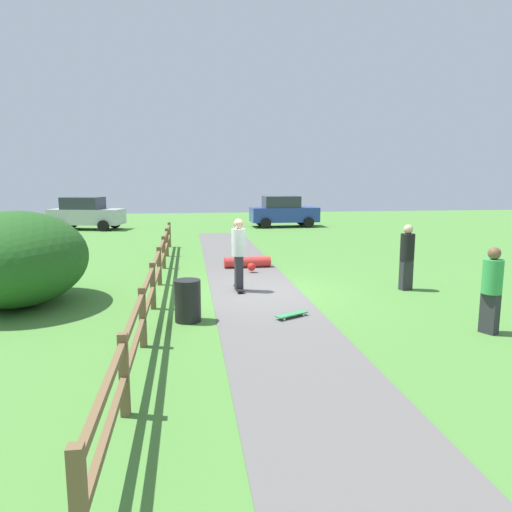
# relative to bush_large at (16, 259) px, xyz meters

# --- Properties ---
(ground_plane) EXTENTS (60.00, 60.00, 0.00)m
(ground_plane) POSITION_rel_bush_large_xyz_m (5.83, 0.45, -1.13)
(ground_plane) COLOR #4C8438
(asphalt_path) EXTENTS (2.40, 28.00, 0.02)m
(asphalt_path) POSITION_rel_bush_large_xyz_m (5.83, 0.45, -1.12)
(asphalt_path) COLOR #605E5B
(asphalt_path) RESTS_ON ground_plane
(wooden_fence) EXTENTS (0.12, 18.12, 1.10)m
(wooden_fence) POSITION_rel_bush_large_xyz_m (3.23, 0.45, -0.46)
(wooden_fence) COLOR brown
(wooden_fence) RESTS_ON ground_plane
(bush_large) EXTENTS (3.25, 3.90, 2.26)m
(bush_large) POSITION_rel_bush_large_xyz_m (0.00, 0.00, 0.00)
(bush_large) COLOR #23561E
(bush_large) RESTS_ON ground_plane
(trash_bin) EXTENTS (0.56, 0.56, 0.90)m
(trash_bin) POSITION_rel_bush_large_xyz_m (4.03, -1.93, -0.68)
(trash_bin) COLOR black
(trash_bin) RESTS_ON ground_plane
(skater_riding) EXTENTS (0.39, 0.81, 1.94)m
(skater_riding) POSITION_rel_bush_large_xyz_m (5.39, 0.62, -0.02)
(skater_riding) COLOR black
(skater_riding) RESTS_ON asphalt_path
(skater_fallen) EXTENTS (1.59, 1.24, 0.36)m
(skater_fallen) POSITION_rel_bush_large_xyz_m (6.04, 3.92, -0.93)
(skater_fallen) COLOR red
(skater_fallen) RESTS_ON asphalt_path
(skateboard_loose) EXTENTS (0.80, 0.57, 0.08)m
(skateboard_loose) POSITION_rel_bush_large_xyz_m (6.26, -2.04, -1.04)
(skateboard_loose) COLOR #338C4C
(skateboard_loose) RESTS_ON asphalt_path
(bystander_green) EXTENTS (0.51, 0.51, 1.72)m
(bystander_green) POSITION_rel_bush_large_xyz_m (9.90, -3.57, -0.19)
(bystander_green) COLOR #2D2D33
(bystander_green) RESTS_ON ground_plane
(bystander_black) EXTENTS (0.45, 0.45, 1.79)m
(bystander_black) POSITION_rel_bush_large_xyz_m (9.93, 0.19, -0.14)
(bystander_black) COLOR #2D2D33
(bystander_black) RESTS_ON ground_plane
(parked_car_blue) EXTENTS (4.25, 2.09, 1.92)m
(parked_car_blue) POSITION_rel_bush_large_xyz_m (9.99, 17.59, -0.17)
(parked_car_blue) COLOR #283D99
(parked_car_blue) RESTS_ON ground_plane
(parked_car_silver) EXTENTS (4.48, 2.70, 1.92)m
(parked_car_silver) POSITION_rel_bush_large_xyz_m (-1.94, 17.60, -0.17)
(parked_car_silver) COLOR #B7B7BC
(parked_car_silver) RESTS_ON ground_plane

